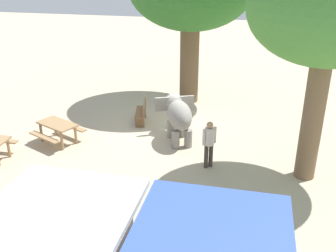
{
  "coord_description": "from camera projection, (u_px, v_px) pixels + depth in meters",
  "views": [
    {
      "loc": [
        -3.22,
        14.2,
        6.45
      ],
      "look_at": [
        -0.33,
        1.57,
        0.8
      ],
      "focal_mm": 41.94,
      "sensor_mm": 36.0,
      "label": 1
    }
  ],
  "objects": [
    {
      "name": "picnic_table_far",
      "position": [
        58.0,
        128.0,
        14.5
      ],
      "size": [
        1.98,
        1.97,
        0.78
      ],
      "rotation": [
        0.0,
        0.0,
        2.71
      ],
      "color": "#9E7A51",
      "rests_on": "ground_plane"
    },
    {
      "name": "ground_plane",
      "position": [
        169.0,
        128.0,
        15.93
      ],
      "size": [
        60.0,
        60.0,
        0.0
      ],
      "primitive_type": "plane",
      "color": "#BAA88C"
    },
    {
      "name": "person_handler",
      "position": [
        209.0,
        141.0,
        12.65
      ],
      "size": [
        0.42,
        0.35,
        1.62
      ],
      "rotation": [
        0.0,
        0.0,
        -0.9
      ],
      "color": "#3F3833",
      "rests_on": "ground_plane"
    },
    {
      "name": "wooden_bench",
      "position": [
        142.0,
        112.0,
        16.31
      ],
      "size": [
        0.69,
        1.45,
        0.88
      ],
      "rotation": [
        0.0,
        0.0,
        4.93
      ],
      "color": "brown",
      "rests_on": "ground_plane"
    },
    {
      "name": "elephant",
      "position": [
        178.0,
        115.0,
        14.57
      ],
      "size": [
        1.82,
        2.26,
        1.59
      ],
      "rotation": [
        0.0,
        0.0,
        5.12
      ],
      "color": "gray",
      "rests_on": "ground_plane"
    },
    {
      "name": "shade_tree_main",
      "position": [
        330.0,
        12.0,
        10.47
      ],
      "size": [
        4.45,
        4.08,
        6.73
      ],
      "color": "brown",
      "rests_on": "ground_plane"
    },
    {
      "name": "feed_bucket",
      "position": [
        186.0,
        115.0,
        16.87
      ],
      "size": [
        0.36,
        0.36,
        0.32
      ],
      "primitive_type": "cylinder",
      "color": "gray",
      "rests_on": "ground_plane"
    }
  ]
}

